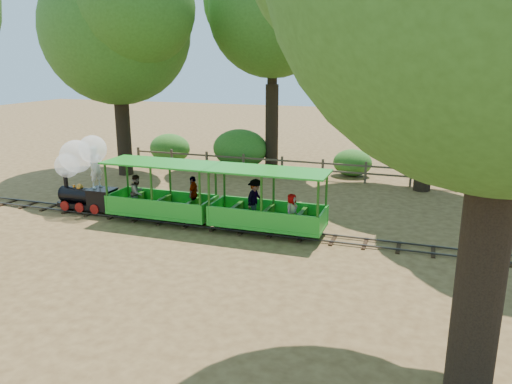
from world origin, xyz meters
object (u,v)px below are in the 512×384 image
(locomotive, at_px, (82,168))
(carriage_front, at_px, (162,198))
(carriage_rear, at_px, (267,208))
(fence, at_px, (302,166))

(locomotive, relative_size, carriage_front, 0.76)
(carriage_rear, relative_size, fence, 0.22)
(carriage_front, height_order, carriage_rear, same)
(fence, bearing_deg, carriage_rear, -84.41)
(carriage_front, bearing_deg, locomotive, 178.72)
(carriage_front, bearing_deg, fence, 68.98)
(locomotive, height_order, carriage_front, locomotive)
(locomotive, relative_size, fence, 0.16)
(carriage_rear, distance_m, fence, 8.00)
(carriage_front, bearing_deg, carriage_rear, 0.60)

